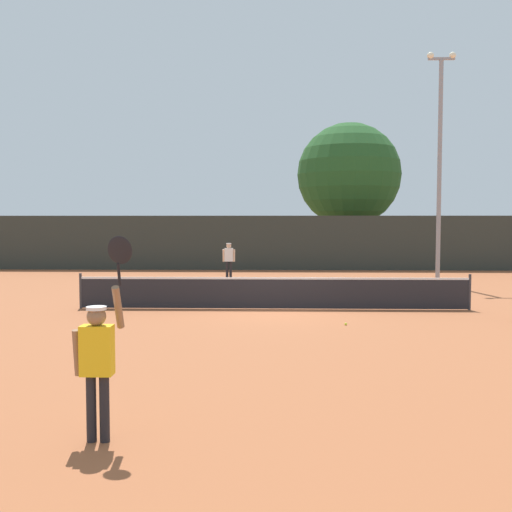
# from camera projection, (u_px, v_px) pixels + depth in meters

# --- Properties ---
(ground_plane) EXTENTS (120.00, 120.00, 0.00)m
(ground_plane) POSITION_uv_depth(u_px,v_px,m) (273.00, 309.00, 18.06)
(ground_plane) COLOR #9E5633
(tennis_net) EXTENTS (11.77, 0.08, 1.07)m
(tennis_net) POSITION_uv_depth(u_px,v_px,m) (273.00, 292.00, 18.03)
(tennis_net) COLOR #232328
(tennis_net) RESTS_ON ground
(perimeter_fence) EXTENTS (38.30, 0.12, 2.92)m
(perimeter_fence) POSITION_uv_depth(u_px,v_px,m) (273.00, 243.00, 32.21)
(perimeter_fence) COLOR #2D332D
(perimeter_fence) RESTS_ON ground
(player_serving) EXTENTS (0.68, 0.39, 2.49)m
(player_serving) POSITION_uv_depth(u_px,v_px,m) (98.00, 352.00, 7.20)
(player_serving) COLOR yellow
(player_serving) RESTS_ON ground
(player_receiving) EXTENTS (0.57, 0.24, 1.64)m
(player_receiving) POSITION_uv_depth(u_px,v_px,m) (229.00, 257.00, 27.17)
(player_receiving) COLOR white
(player_receiving) RESTS_ON ground
(tennis_ball) EXTENTS (0.07, 0.07, 0.07)m
(tennis_ball) POSITION_uv_depth(u_px,v_px,m) (346.00, 324.00, 15.28)
(tennis_ball) COLOR #CCE033
(tennis_ball) RESTS_ON ground
(light_pole) EXTENTS (1.18, 0.28, 9.58)m
(light_pole) POSITION_uv_depth(u_px,v_px,m) (440.00, 155.00, 24.91)
(light_pole) COLOR gray
(light_pole) RESTS_ON ground
(large_tree) EXTENTS (6.35, 6.35, 8.65)m
(large_tree) POSITION_uv_depth(u_px,v_px,m) (349.00, 175.00, 36.96)
(large_tree) COLOR brown
(large_tree) RESTS_ON ground
(parked_car_near) EXTENTS (1.94, 4.22, 1.69)m
(parked_car_near) POSITION_uv_depth(u_px,v_px,m) (380.00, 249.00, 39.60)
(parked_car_near) COLOR #B7B7BC
(parked_car_near) RESTS_ON ground
(parked_car_mid) EXTENTS (1.97, 4.23, 1.69)m
(parked_car_mid) POSITION_uv_depth(u_px,v_px,m) (433.00, 250.00, 37.93)
(parked_car_mid) COLOR white
(parked_car_mid) RESTS_ON ground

